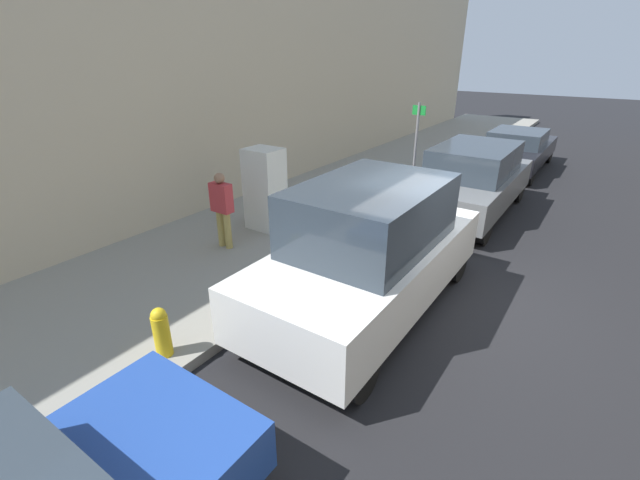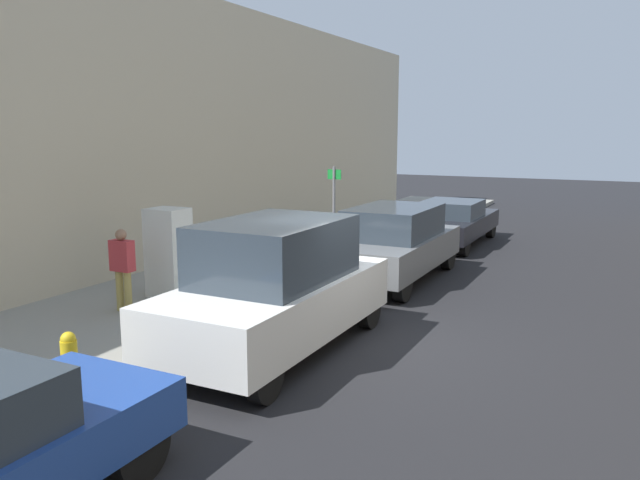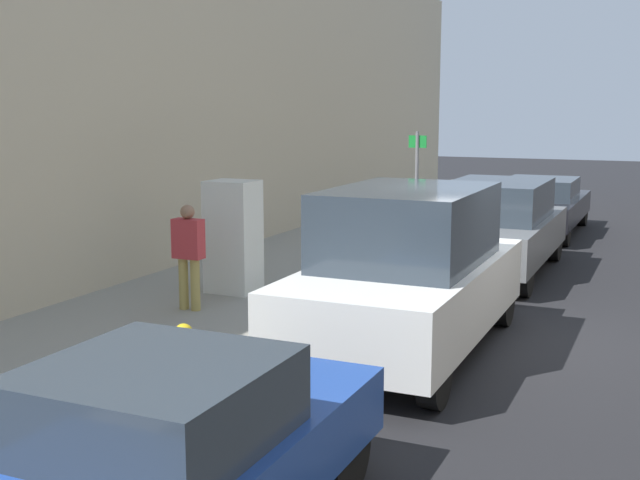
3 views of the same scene
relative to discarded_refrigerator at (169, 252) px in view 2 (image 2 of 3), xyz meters
name	(u,v)px [view 2 (image 2 of 3)]	position (x,y,z in m)	size (l,w,h in m)	color
ground_plane	(358,342)	(4.46, -0.50, -1.07)	(80.00, 80.00, 0.00)	black
sidewalk_slab	(158,305)	(0.09, -0.50, -0.99)	(4.31, 44.00, 0.17)	gray
building_facade_near	(43,130)	(-2.84, -0.50, 2.46)	(1.54, 39.60, 7.07)	beige
discarded_refrigerator	(169,252)	(0.00, 0.00, 0.00)	(0.77, 0.66, 1.81)	silver
manhole_cover	(253,280)	(0.80, 1.88, -0.90)	(0.70, 0.70, 0.02)	#47443F
street_sign_post	(334,211)	(1.79, 4.10, 0.50)	(0.36, 0.07, 2.50)	slate
fire_hydrant	(69,357)	(1.85, -4.21, -0.54)	(0.22, 0.22, 0.72)	gold
pedestrian_walking_far	(123,265)	(0.01, -1.31, -0.01)	(0.45, 0.22, 1.57)	#A8934C
parked_van_white	(276,287)	(3.42, -1.45, -0.02)	(2.03, 4.73, 2.13)	silver
parked_suv_gray	(394,242)	(3.42, 4.00, -0.16)	(1.96, 4.73, 1.76)	slate
parked_sedan_dark	(453,221)	(3.42, 9.36, -0.34)	(1.87, 4.79, 1.40)	black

